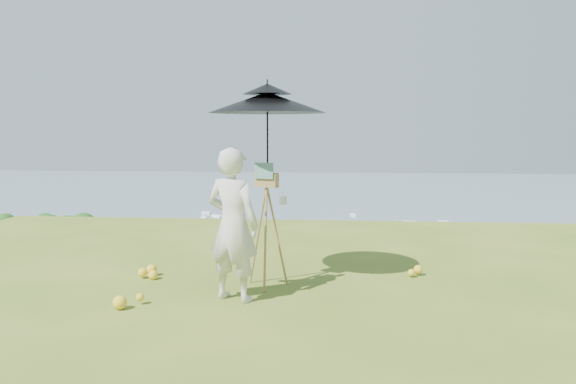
# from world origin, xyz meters

# --- Properties ---
(ground) EXTENTS (14.00, 14.00, 0.00)m
(ground) POSITION_xyz_m (0.00, 0.00, 0.00)
(ground) COLOR #4E6F1F
(ground) RESTS_ON ground
(bay_water) EXTENTS (700.00, 700.00, 0.00)m
(bay_water) POSITION_xyz_m (0.00, 240.00, -34.00)
(bay_water) COLOR slate
(bay_water) RESTS_ON ground
(peninsula) EXTENTS (90.00, 60.00, 12.00)m
(peninsula) POSITION_xyz_m (-75.00, 155.00, -29.00)
(peninsula) COLOR #163A0F
(peninsula) RESTS_ON bay_water
(slope_trees) EXTENTS (110.00, 50.00, 6.00)m
(slope_trees) POSITION_xyz_m (0.00, 35.00, -15.00)
(slope_trees) COLOR #18511A
(slope_trees) RESTS_ON forest_slope
(harbor_town) EXTENTS (110.00, 22.00, 5.00)m
(harbor_town) POSITION_xyz_m (0.00, 75.00, -29.50)
(harbor_town) COLOR silver
(harbor_town) RESTS_ON shoreline_tier
(moored_boats) EXTENTS (140.00, 140.00, 0.70)m
(moored_boats) POSITION_xyz_m (-12.50, 161.00, -33.65)
(moored_boats) COLOR white
(moored_boats) RESTS_ON bay_water
(wildflowers) EXTENTS (10.00, 10.50, 0.12)m
(wildflowers) POSITION_xyz_m (0.00, 0.25, 0.06)
(wildflowers) COLOR yellow
(wildflowers) RESTS_ON ground
(painter) EXTENTS (0.69, 0.57, 1.61)m
(painter) POSITION_xyz_m (-1.46, 1.70, 0.80)
(painter) COLOR silver
(painter) RESTS_ON ground
(field_easel) EXTENTS (0.70, 0.70, 1.42)m
(field_easel) POSITION_xyz_m (-1.17, 2.24, 0.71)
(field_easel) COLOR olive
(field_easel) RESTS_ON ground
(sun_umbrella) EXTENTS (1.69, 1.69, 1.17)m
(sun_umbrella) POSITION_xyz_m (-1.17, 2.27, 1.75)
(sun_umbrella) COLOR black
(sun_umbrella) RESTS_ON field_easel
(painter_cap) EXTENTS (0.22, 0.25, 0.10)m
(painter_cap) POSITION_xyz_m (-1.46, 1.70, 1.56)
(painter_cap) COLOR #D67579
(painter_cap) RESTS_ON painter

